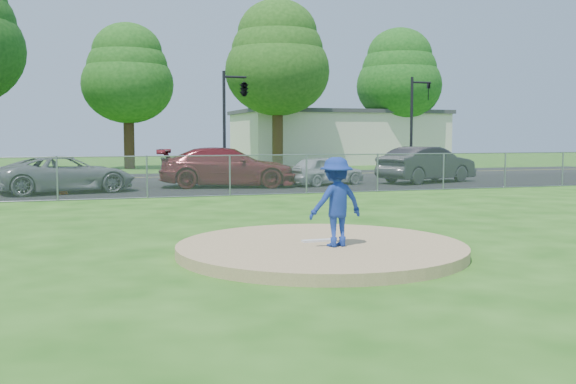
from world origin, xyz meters
name	(u,v)px	position (x,y,z in m)	size (l,w,h in m)	color
ground	(214,202)	(0.00, 10.00, 0.00)	(120.00, 120.00, 0.00)	#215713
pitchers_mound	(321,249)	(0.00, 0.00, 0.10)	(5.40, 5.40, 0.20)	tan
pitching_rubber	(317,241)	(0.00, 0.20, 0.22)	(0.60, 0.15, 0.04)	white
chain_link_fence	(203,176)	(0.00, 12.00, 0.75)	(40.00, 0.06, 1.50)	gray
parking_lot	(184,187)	(0.00, 16.50, 0.01)	(50.00, 8.00, 0.01)	black
street	(163,177)	(0.00, 24.00, 0.00)	(60.00, 7.00, 0.01)	black
commercial_building	(337,137)	(16.00, 38.00, 2.16)	(16.40, 9.40, 4.30)	beige
tree_center	(128,73)	(-1.00, 34.00, 6.47)	(6.16, 6.16, 9.84)	#3B2415
tree_right	(277,58)	(9.00, 32.00, 7.65)	(7.28, 7.28, 11.63)	#3D2916
tree_far_right	(399,75)	(20.00, 35.00, 7.06)	(6.72, 6.72, 10.74)	#331D12
traffic_signal_center	(242,90)	(3.97, 22.00, 4.61)	(1.42, 2.48, 5.60)	black
traffic_signal_right	(415,116)	(14.24, 22.00, 3.36)	(1.28, 0.20, 5.60)	black
pitcher	(336,202)	(0.14, -0.38, 1.01)	(1.05, 0.60, 1.62)	navy
traffic_cone	(63,185)	(-4.88, 14.64, 0.36)	(0.36, 0.36, 0.70)	#D9410B
parked_car_gray	(67,174)	(-4.74, 15.28, 0.73)	(2.38, 5.17, 1.44)	slate
parked_car_darkred	(228,167)	(1.86, 16.13, 0.87)	(2.40, 5.90, 1.71)	maroon
parked_car_pearl	(324,170)	(6.26, 15.89, 0.67)	(1.55, 3.85, 1.31)	#B5B7B9
parked_car_charcoal	(427,165)	(11.49, 15.89, 0.86)	(1.81, 5.18, 1.71)	#28282A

